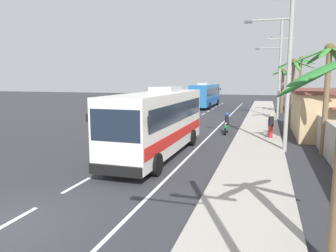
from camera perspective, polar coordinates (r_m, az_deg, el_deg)
name	(u,v)px	position (r m, az deg, el deg)	size (l,w,h in m)	color
ground_plane	(0,228)	(10.91, -27.90, -15.87)	(160.00, 160.00, 0.00)	#303035
sidewalk_kerb	(254,160)	(17.42, 15.20, -5.91)	(3.20, 90.00, 0.14)	#A8A399
lane_markings	(186,140)	(22.64, 3.25, -2.48)	(3.41, 71.00, 0.01)	white
boundary_wall	(322,134)	(21.41, 25.91, -1.25)	(0.24, 60.00, 2.01)	#9E998E
coach_bus_foreground	(159,120)	(17.84, -1.69, 1.00)	(2.90, 10.71, 3.82)	silver
coach_bus_far_lane	(205,95)	(48.57, 6.73, 5.62)	(2.99, 11.70, 3.66)	#2366A8
motorcycle_beside_bus	(226,125)	(25.44, 10.42, 0.13)	(0.56, 1.96, 1.66)	black
pedestrian_near_kerb	(271,125)	(23.67, 17.95, 0.13)	(0.36, 0.36, 1.71)	red
utility_pole_mid	(288,62)	(19.77, 20.64, 10.73)	(3.50, 0.24, 9.91)	#9E9E99
utility_pole_far	(279,67)	(35.90, 19.26, 9.89)	(3.80, 0.24, 10.33)	#9E9E99
palm_nearest	(328,75)	(19.86, 26.79, 8.21)	(3.95, 3.65, 6.22)	brown
palm_second	(293,77)	(32.36, 21.51, 8.13)	(3.64, 3.52, 6.16)	brown
palm_fourth	(301,71)	(39.86, 22.68, 9.16)	(3.15, 3.06, 6.80)	brown
palm_farthest	(283,83)	(42.26, 19.84, 7.22)	(2.73, 2.75, 5.55)	brown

